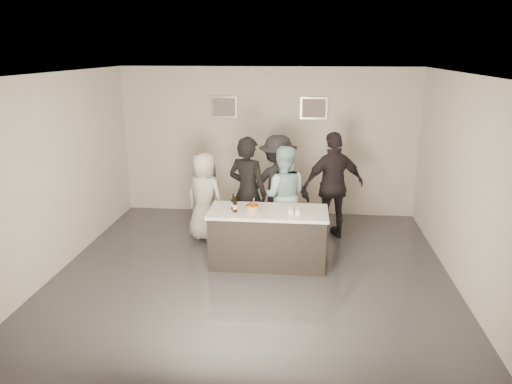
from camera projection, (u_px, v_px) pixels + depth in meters
floor at (253, 272)px, 7.72m from camera, size 6.00×6.00×0.00m
ceiling at (252, 74)px, 6.90m from camera, size 6.00×6.00×0.00m
wall_back at (268, 142)px, 10.18m from camera, size 6.00×0.04×3.00m
wall_front at (216, 262)px, 4.44m from camera, size 6.00×0.04×3.00m
wall_left at (57, 173)px, 7.60m from camera, size 0.04×6.00×3.00m
wall_right at (464, 184)px, 7.02m from camera, size 0.04×6.00×3.00m
picture_left at (224, 107)px, 10.04m from camera, size 0.54×0.04×0.44m
picture_right at (314, 108)px, 9.87m from camera, size 0.54×0.04×0.44m
bar_counter at (268, 237)px, 7.91m from camera, size 1.86×0.86×0.90m
cake at (252, 208)px, 7.76m from camera, size 0.21×0.21×0.08m
beer_bottle_a at (233, 201)px, 7.80m from camera, size 0.07×0.07×0.26m
beer_bottle_b at (235, 204)px, 7.68m from camera, size 0.07×0.07×0.26m
tumbler_cluster at (295, 211)px, 7.65m from camera, size 0.19×0.19×0.08m
candles at (251, 216)px, 7.52m from camera, size 0.24×0.08×0.01m
person_main_black at (248, 193)px, 8.49m from camera, size 0.83×0.70×1.94m
person_main_blue at (283, 196)px, 8.66m from camera, size 0.86×0.68×1.75m
person_guest_left at (205, 197)px, 8.88m from camera, size 0.92×0.79×1.59m
person_guest_right at (333, 186)px, 8.92m from camera, size 1.23×0.84×1.94m
person_guest_back at (278, 186)px, 9.10m from camera, size 1.29×0.87×1.86m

